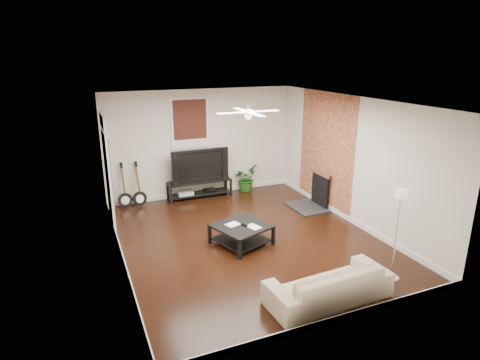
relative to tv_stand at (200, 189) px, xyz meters
name	(u,v)px	position (x,y,z in m)	size (l,w,h in m)	color
room	(248,173)	(0.16, -2.78, 1.17)	(5.01, 6.01, 2.81)	black
brick_accent	(325,151)	(2.64, -1.78, 1.17)	(0.02, 2.20, 2.80)	brown
fireplace	(313,190)	(2.36, -1.78, 0.23)	(0.80, 1.10, 0.92)	black
window_back	(190,123)	(-0.14, 0.19, 1.72)	(1.00, 0.06, 1.30)	#35150E
door_left	(108,170)	(-2.30, -0.88, 1.02)	(0.08, 1.00, 2.50)	white
tv_stand	(200,189)	(0.00, 0.00, 0.00)	(1.68, 0.45, 0.47)	black
tv	(199,164)	(0.00, 0.02, 0.67)	(1.50, 0.20, 0.87)	black
coffee_table	(241,234)	(-0.05, -2.95, -0.03)	(0.96, 0.96, 0.40)	black
sofa	(328,283)	(0.42, -5.24, 0.05)	(1.97, 0.77, 0.57)	tan
floor_lamp	(396,235)	(1.77, -5.14, 0.57)	(0.26, 0.26, 1.60)	white
potted_plant	(246,178)	(1.34, 0.04, 0.13)	(0.65, 0.56, 0.72)	#1F5217
guitar_left	(124,186)	(-1.92, -0.03, 0.33)	(0.35, 0.25, 1.14)	black
guitar_right	(139,185)	(-1.57, -0.06, 0.33)	(0.35, 0.25, 1.14)	black
ceiling_fan	(248,112)	(0.16, -2.78, 2.37)	(1.24, 1.24, 0.32)	white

